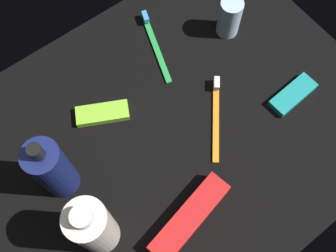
% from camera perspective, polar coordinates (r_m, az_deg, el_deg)
% --- Properties ---
extents(ground_plane, '(0.84, 0.64, 0.01)m').
position_cam_1_polar(ground_plane, '(0.79, 0.00, -1.00)').
color(ground_plane, black).
extents(lotion_bottle, '(0.06, 0.06, 0.18)m').
position_cam_1_polar(lotion_bottle, '(0.70, -16.19, -5.95)').
color(lotion_bottle, navy).
rests_on(lotion_bottle, ground_plane).
extents(bodywash_bottle, '(0.07, 0.07, 0.19)m').
position_cam_1_polar(bodywash_bottle, '(0.66, -10.60, -14.02)').
color(bodywash_bottle, silver).
rests_on(bodywash_bottle, ground_plane).
extents(deodorant_stick, '(0.05, 0.05, 0.09)m').
position_cam_1_polar(deodorant_stick, '(0.88, 8.76, 15.05)').
color(deodorant_stick, silver).
rests_on(deodorant_stick, ground_plane).
extents(toothbrush_orange, '(0.13, 0.15, 0.02)m').
position_cam_1_polar(toothbrush_orange, '(0.80, 6.88, 1.79)').
color(toothbrush_orange, orange).
rests_on(toothbrush_orange, ground_plane).
extents(toothbrush_green, '(0.07, 0.17, 0.02)m').
position_cam_1_polar(toothbrush_green, '(0.88, -1.96, 11.83)').
color(toothbrush_green, green).
rests_on(toothbrush_green, ground_plane).
extents(toothpaste_box_red, '(0.18, 0.08, 0.03)m').
position_cam_1_polar(toothpaste_box_red, '(0.72, 3.09, -12.96)').
color(toothpaste_box_red, red).
rests_on(toothpaste_box_red, ground_plane).
extents(snack_bar_teal, '(0.11, 0.05, 0.01)m').
position_cam_1_polar(snack_bar_teal, '(0.85, 17.39, 4.29)').
color(snack_bar_teal, teal).
rests_on(snack_bar_teal, ground_plane).
extents(snack_bar_lime, '(0.11, 0.08, 0.01)m').
position_cam_1_polar(snack_bar_lime, '(0.80, -9.33, 1.79)').
color(snack_bar_lime, '#8CD133').
rests_on(snack_bar_lime, ground_plane).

